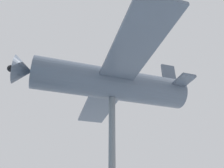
# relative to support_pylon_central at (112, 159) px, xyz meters

# --- Properties ---
(support_pylon_central) EXTENTS (0.41, 0.41, 7.81)m
(support_pylon_central) POSITION_rel_support_pylon_central_xyz_m (0.00, 0.00, 0.00)
(support_pylon_central) COLOR slate
(support_pylon_central) RESTS_ON ground_plane
(suspended_airplane) EXTENTS (14.84, 12.02, 3.55)m
(suspended_airplane) POSITION_rel_support_pylon_central_xyz_m (0.07, 0.24, 4.99)
(suspended_airplane) COLOR #4C5666
(suspended_airplane) RESTS_ON support_pylon_central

